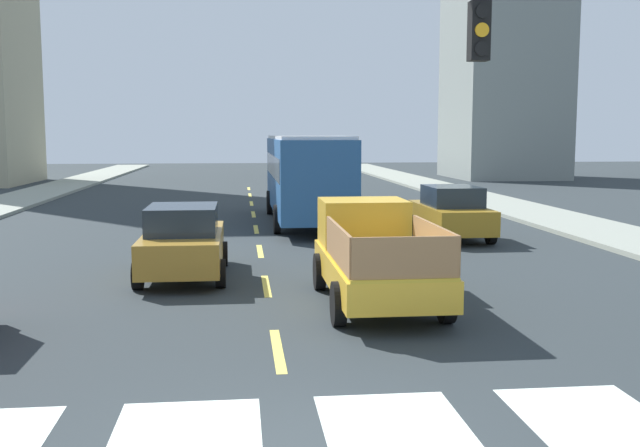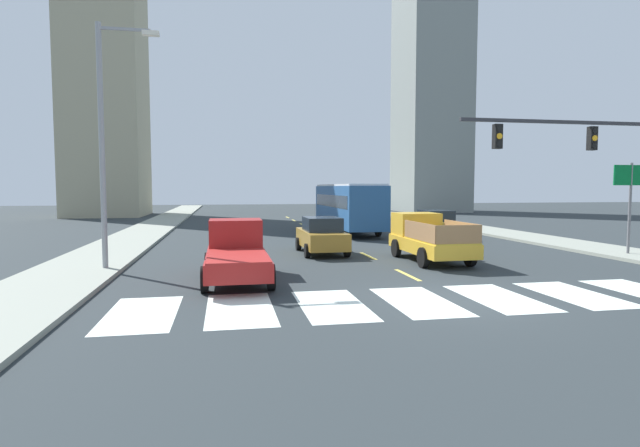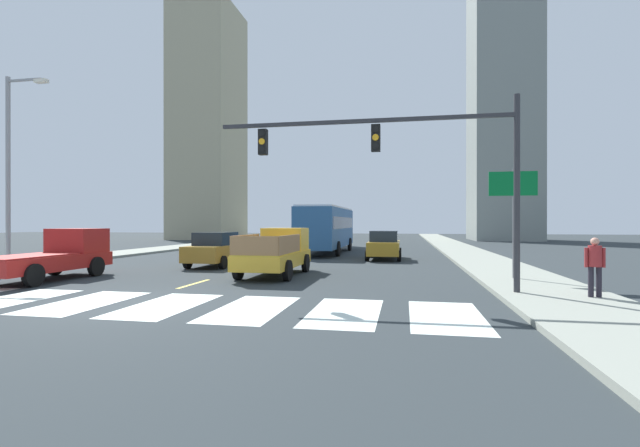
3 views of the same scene
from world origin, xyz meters
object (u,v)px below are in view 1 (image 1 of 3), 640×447
object	(u,v)px
sedan_near_left	(183,241)
city_bus	(306,172)
sedan_mid	(451,212)
pickup_stakebed	(373,255)

from	to	relation	value
sedan_near_left	city_bus	bearing A→B (deg)	71.34
sedan_near_left	sedan_mid	distance (m)	9.95
pickup_stakebed	sedan_mid	distance (m)	9.52
pickup_stakebed	sedan_near_left	size ratio (longest dim) A/B	1.18
sedan_mid	pickup_stakebed	bearing A→B (deg)	-117.30
sedan_near_left	sedan_mid	bearing A→B (deg)	36.49
city_bus	pickup_stakebed	bearing A→B (deg)	-88.03
city_bus	sedan_near_left	xyz separation A→B (m)	(-3.84, -10.47, -1.09)
pickup_stakebed	city_bus	xyz separation A→B (m)	(-0.19, 13.34, 1.02)
sedan_near_left	sedan_mid	size ratio (longest dim) A/B	1.00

